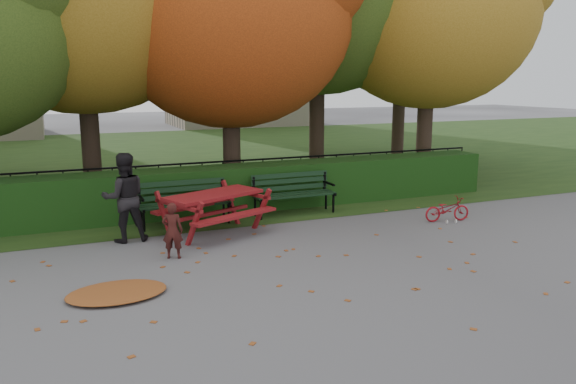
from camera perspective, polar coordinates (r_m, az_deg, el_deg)
name	(u,v)px	position (r m, az deg, el deg)	size (l,w,h in m)	color
ground	(323,272)	(8.66, 3.58, -8.13)	(90.00, 90.00, 0.00)	slate
grass_strip	(158,157)	(21.81, -13.05, 3.46)	(90.00, 90.00, 0.00)	#1A3412
building_right	(241,30)	(37.31, -4.79, 16.10)	(9.00, 6.00, 12.00)	#C1B598
hedge	(234,188)	(12.59, -5.55, 0.37)	(13.00, 0.90, 1.00)	#173210
iron_fence	(223,181)	(13.33, -6.58, 1.12)	(14.00, 0.04, 1.02)	black
tree_g	(415,7)	(21.01, 12.75, 17.88)	(6.30, 6.00, 8.55)	black
bench_left	(184,199)	(11.50, -10.54, -0.72)	(1.80, 0.57, 0.88)	black
bench_right	(293,190)	(12.22, 0.50, 0.19)	(1.80, 0.57, 0.88)	black
picnic_table	(214,202)	(10.67, -7.55, -1.04)	(2.28, 2.09, 0.90)	maroon
leaf_pile	(117,292)	(8.09, -17.00, -9.72)	(1.34, 0.93, 0.09)	brown
leaf_scatter	(315,266)	(8.92, 2.71, -7.50)	(9.00, 5.70, 0.01)	brown
child	(173,231)	(9.36, -11.65, -3.86)	(0.34, 0.22, 0.94)	#3B1512
adult	(124,198)	(10.47, -16.29, -0.55)	(0.79, 0.61, 1.62)	black
bicycle	(447,209)	(12.06, 15.86, -1.70)	(0.34, 0.96, 0.51)	maroon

